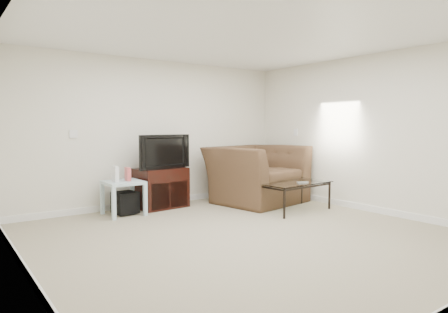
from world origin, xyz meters
TOP-DOWN VIEW (x-y plane):
  - floor at (0.00, 0.00)m, footprint 5.00×5.00m
  - ceiling at (0.00, 0.00)m, footprint 5.00×5.00m
  - wall_back at (0.00, 2.50)m, footprint 5.00×0.02m
  - wall_left at (-2.50, 0.00)m, footprint 0.02×5.00m
  - wall_right at (2.50, 0.00)m, footprint 0.02×5.00m
  - plate_back at (-1.40, 2.49)m, footprint 0.12×0.02m
  - plate_right_switch at (2.49, 1.60)m, footprint 0.02×0.09m
  - plate_right_outlet at (2.49, 1.30)m, footprint 0.02×0.08m
  - tv_stand at (-0.06, 2.23)m, footprint 0.84×0.61m
  - dvd_player at (-0.06, 2.19)m, footprint 0.49×0.36m
  - television at (-0.06, 2.20)m, footprint 0.93×0.32m
  - side_table at (-0.80, 2.05)m, footprint 0.55×0.55m
  - subwoofer at (-0.76, 2.07)m, footprint 0.36×0.36m
  - game_console at (-0.93, 2.03)m, footprint 0.06×0.18m
  - game_case at (-0.73, 2.03)m, footprint 0.07×0.16m
  - recliner at (1.56, 1.66)m, footprint 1.70×1.26m
  - coffee_table at (1.56, 0.74)m, footprint 1.22×0.74m
  - remote at (1.61, 0.59)m, footprint 0.19×0.11m

SIDE VIEW (x-z plane):
  - floor at x=0.00m, z-range 0.00..0.00m
  - subwoofer at x=-0.76m, z-range 0.02..0.35m
  - coffee_table at x=1.56m, z-range 0.00..0.46m
  - side_table at x=-0.80m, z-range 0.00..0.53m
  - plate_right_outlet at x=2.49m, z-range 0.24..0.36m
  - tv_stand at x=-0.06m, z-range 0.00..0.67m
  - remote at x=1.61m, z-range 0.47..0.49m
  - dvd_player at x=-0.06m, z-range 0.52..0.59m
  - game_case at x=-0.73m, z-range 0.53..0.74m
  - game_console at x=-0.93m, z-range 0.53..0.77m
  - recliner at x=1.56m, z-range 0.00..1.36m
  - television at x=-0.06m, z-range 0.67..1.23m
  - wall_back at x=0.00m, z-range 0.00..2.50m
  - wall_left at x=-2.50m, z-range 0.00..2.50m
  - wall_right at x=2.50m, z-range 0.00..2.50m
  - plate_back at x=-1.40m, z-range 1.19..1.31m
  - plate_right_switch at x=2.49m, z-range 1.19..1.31m
  - ceiling at x=0.00m, z-range 2.50..2.50m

